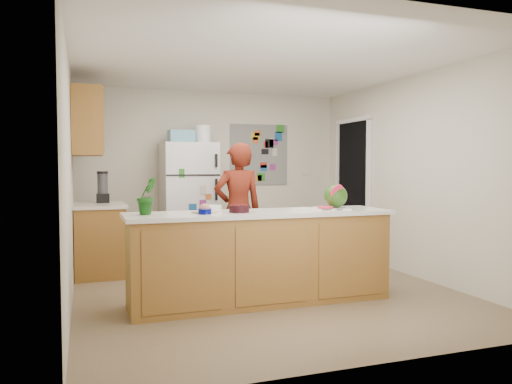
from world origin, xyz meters
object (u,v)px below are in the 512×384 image
object	(u,v)px
person	(238,210)
cherry_bowl	(239,209)
watermelon	(336,196)
refrigerator	(189,203)

from	to	relation	value
person	cherry_bowl	size ratio (longest dim) A/B	8.35
person	watermelon	size ratio (longest dim) A/B	6.71
person	watermelon	xyz separation A→B (m)	(0.75, -1.10, 0.23)
watermelon	person	bearing A→B (deg)	124.26
person	refrigerator	bearing A→B (deg)	-74.17
person	watermelon	bearing A→B (deg)	123.40
watermelon	cherry_bowl	bearing A→B (deg)	-175.77
refrigerator	person	xyz separation A→B (m)	(0.37, -1.22, -0.02)
refrigerator	cherry_bowl	world-z (taller)	refrigerator
refrigerator	watermelon	size ratio (longest dim) A/B	6.89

